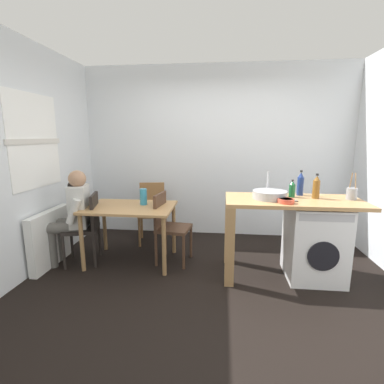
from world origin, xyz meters
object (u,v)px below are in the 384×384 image
chair_opposite (168,224)px  bottle_clear_small (316,187)px  washing_machine (314,242)px  seated_person (73,212)px  chair_spare_by_wall (152,209)px  vase (143,197)px  bottle_tall_green (292,189)px  dining_table (130,214)px  bottle_squat_brown (300,184)px  chair_person_seat (87,224)px  mixing_bowl (286,201)px  utensil_crock (352,193)px

chair_opposite → bottle_clear_small: 1.82m
chair_opposite → washing_machine: 1.76m
chair_opposite → bottle_clear_small: bearing=92.4°
seated_person → chair_spare_by_wall: bearing=-56.0°
vase → seated_person: bearing=-165.4°
bottle_tall_green → vase: size_ratio=0.97×
dining_table → bottle_tall_green: bearing=-1.9°
chair_spare_by_wall → bottle_tall_green: size_ratio=4.44×
washing_machine → bottle_tall_green: (-0.26, 0.12, 0.58)m
dining_table → seated_person: bearing=-170.2°
washing_machine → bottle_clear_small: bottle_clear_small is taller
dining_table → bottle_squat_brown: bearing=1.5°
chair_person_seat → mixing_bowl: bearing=-111.7°
chair_spare_by_wall → bottle_tall_green: 2.11m
mixing_bowl → washing_machine: bearing=27.0°
chair_opposite → bottle_clear_small: size_ratio=3.20×
chair_opposite → vase: 0.47m
chair_person_seat → vase: bearing=-90.0°
chair_person_seat → dining_table: bearing=-96.1°
utensil_crock → chair_person_seat: bearing=179.1°
bottle_squat_brown → chair_spare_by_wall: bearing=160.1°
utensil_crock → dining_table: bearing=177.2°
chair_person_seat → utensil_crock: utensil_crock is taller
chair_person_seat → chair_spare_by_wall: 1.06m
chair_spare_by_wall → utensil_crock: 2.70m
washing_machine → utensil_crock: size_ratio=2.87×
bottle_clear_small → seated_person: bearing=-179.7°
chair_person_seat → chair_opposite: 1.03m
bottle_squat_brown → chair_opposite: bearing=179.7°
chair_opposite → chair_spare_by_wall: bearing=-143.4°
chair_person_seat → utensil_crock: (3.13, -0.05, 0.48)m
bottle_squat_brown → chair_person_seat: bearing=-177.1°
chair_opposite → utensil_crock: 2.17m
seated_person → bottle_squat_brown: 2.81m
chair_spare_by_wall → dining_table: bearing=72.6°
bottle_squat_brown → vase: bearing=178.6°
dining_table → chair_spare_by_wall: bearing=83.7°
bottle_squat_brown → washing_machine: bearing=-59.2°
chair_spare_by_wall → bottle_clear_small: size_ratio=3.20×
utensil_crock → mixing_bowl: bearing=-161.7°
bottle_tall_green → mixing_bowl: size_ratio=1.19×
chair_person_seat → seated_person: bearing=90.0°
dining_table → chair_opposite: size_ratio=1.22×
washing_machine → mixing_bowl: mixing_bowl is taller
chair_opposite → chair_spare_by_wall: 0.81m
mixing_bowl → bottle_squat_brown: bearing=60.0°
chair_spare_by_wall → seated_person: size_ratio=0.75×
chair_opposite → bottle_squat_brown: size_ratio=3.01×
bottle_tall_green → bottle_clear_small: (0.25, -0.04, 0.04)m
chair_person_seat → mixing_bowl: size_ratio=5.27×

